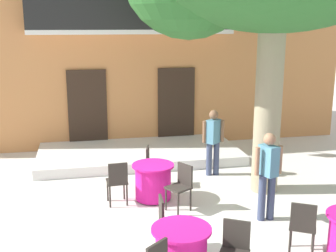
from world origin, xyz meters
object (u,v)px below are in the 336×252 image
Objects in this scene: cafe_chair_front_0 at (168,220)px; cafe_chair_front_2 at (235,249)px; cafe_chair_near_tree_1 at (152,164)px; cafe_chair_near_tree_2 at (117,180)px; cafe_table_front at (181,252)px; cafe_chair_near_tree_0 at (181,184)px; cafe_chair_middle_2 at (303,224)px; pedestrian_near_entrance at (213,139)px; pedestrian_mid_plaza at (268,172)px; cafe_table_near_tree at (153,181)px.

cafe_chair_front_0 is 1.00× the size of cafe_chair_front_2.
cafe_chair_front_2 is (0.48, -3.92, 0.00)m from cafe_chair_near_tree_1.
cafe_table_front is at bearing -76.58° from cafe_chair_near_tree_2.
cafe_chair_front_2 is at bearing -86.70° from cafe_chair_near_tree_0.
cafe_chair_near_tree_0 is 2.57m from cafe_chair_front_2.
pedestrian_near_entrance is (-0.23, 3.88, 0.37)m from cafe_chair_middle_2.
cafe_chair_front_0 is at bearing -159.51° from pedestrian_mid_plaza.
cafe_chair_near_tree_0 is 1.00× the size of cafe_chair_near_tree_2.
cafe_chair_near_tree_1 is at bearing 81.16° from cafe_table_near_tree.
cafe_chair_near_tree_0 is at bearing -53.31° from cafe_table_near_tree.
cafe_table_front is at bearing -103.42° from cafe_chair_near_tree_0.
cafe_chair_near_tree_0 is 1.29m from cafe_chair_near_tree_2.
cafe_chair_near_tree_0 is 2.20m from pedestrian_near_entrance.
cafe_chair_near_tree_0 and cafe_chair_near_tree_1 have the same top height.
cafe_chair_middle_2 is at bearing -55.20° from cafe_chair_near_tree_0.
cafe_chair_front_2 is (0.60, -3.17, 0.14)m from cafe_table_near_tree.
cafe_chair_middle_2 is 2.10m from cafe_chair_front_0.
cafe_chair_front_2 is at bearing -24.09° from cafe_table_front.
cafe_chair_near_tree_0 reaches higher than cafe_table_near_tree.
cafe_chair_near_tree_1 and cafe_chair_front_0 have the same top height.
cafe_chair_near_tree_2 is 2.82m from cafe_table_front.
cafe_chair_front_0 is (-0.24, -2.86, 0.00)m from cafe_chair_near_tree_1.
cafe_table_near_tree is 0.54× the size of pedestrian_near_entrance.
cafe_chair_near_tree_2 is at bearing -134.61° from cafe_chair_near_tree_1.
cafe_chair_near_tree_2 is 2.94m from pedestrian_mid_plaza.
cafe_chair_near_tree_1 is 1.00× the size of cafe_chair_near_tree_2.
cafe_table_near_tree is 0.95× the size of cafe_chair_near_tree_1.
pedestrian_mid_plaza is at bearing 37.28° from cafe_table_front.
pedestrian_mid_plaza is at bearing 54.56° from cafe_chair_front_2.
cafe_chair_near_tree_2 is 1.00× the size of cafe_chair_middle_2.
cafe_chair_near_tree_2 is at bearing 107.23° from cafe_chair_front_0.
pedestrian_near_entrance is at bearing 61.63° from cafe_chair_front_0.
cafe_table_near_tree is at bearing 144.24° from pedestrian_mid_plaza.
cafe_table_front is at bearing -87.15° from cafe_chair_front_0.
cafe_chair_near_tree_1 is at bearing 117.43° from cafe_chair_middle_2.
cafe_chair_front_2 is at bearing -79.32° from cafe_table_near_tree.
cafe_chair_front_0 is at bearing -94.85° from cafe_chair_near_tree_1.
cafe_chair_near_tree_2 is 2.08m from cafe_chair_front_0.
cafe_chair_near_tree_1 is 2.87m from cafe_chair_front_0.
cafe_table_front is at bearing -93.25° from cafe_chair_near_tree_1.
cafe_table_near_tree is 0.95× the size of cafe_chair_middle_2.
cafe_chair_near_tree_2 and cafe_chair_middle_2 have the same top height.
cafe_chair_front_2 reaches higher than cafe_table_near_tree.
cafe_chair_near_tree_0 is 2.33m from cafe_table_front.
cafe_chair_near_tree_0 and cafe_chair_middle_2 have the same top height.
cafe_table_near_tree is at bearing 126.69° from cafe_chair_near_tree_0.
cafe_table_near_tree is 2.87m from cafe_table_front.
cafe_table_near_tree is 1.00× the size of cafe_table_front.
pedestrian_mid_plaza reaches higher than cafe_chair_middle_2.
pedestrian_near_entrance is at bearing 35.74° from cafe_table_near_tree.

